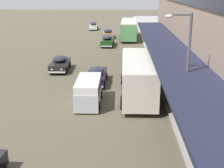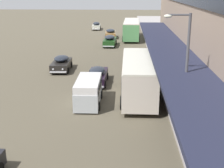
% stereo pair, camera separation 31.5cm
% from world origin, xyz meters
% --- Properties ---
extents(transit_bus_kerbside_front, '(3.02, 11.11, 3.08)m').
position_xyz_m(transit_bus_kerbside_front, '(3.78, 46.59, 1.77)').
color(transit_bus_kerbside_front, '#529458').
rests_on(transit_bus_kerbside_front, ground).
extents(transit_bus_kerbside_rear, '(2.76, 9.47, 3.10)m').
position_xyz_m(transit_bus_kerbside_rear, '(4.02, 16.65, 1.79)').
color(transit_bus_kerbside_rear, beige).
rests_on(transit_bus_kerbside_rear, ground).
extents(sedan_far_back, '(1.94, 4.73, 1.54)m').
position_xyz_m(sedan_far_back, '(-3.47, 58.68, 0.76)').
color(sedan_far_back, beige).
rests_on(sedan_far_back, ground).
extents(sedan_lead_mid, '(2.03, 4.46, 1.56)m').
position_xyz_m(sedan_lead_mid, '(-3.90, 24.63, 0.77)').
color(sedan_lead_mid, black).
rests_on(sedan_lead_mid, ground).
extents(sedan_second_near, '(1.97, 5.06, 1.67)m').
position_xyz_m(sedan_second_near, '(0.46, 39.42, 0.81)').
color(sedan_second_near, '#1A4018').
rests_on(sedan_second_near, ground).
extents(sedan_trailing_mid, '(2.05, 4.49, 1.58)m').
position_xyz_m(sedan_trailing_mid, '(0.13, 47.30, 0.78)').
color(sedan_trailing_mid, '#A0733F').
rests_on(sedan_trailing_mid, ground).
extents(sedan_trailing_near, '(1.82, 4.65, 1.58)m').
position_xyz_m(sedan_trailing_near, '(0.40, 19.99, 0.78)').
color(sedan_trailing_near, black).
rests_on(sedan_trailing_near, ground).
extents(vw_van, '(1.95, 4.57, 1.96)m').
position_xyz_m(vw_van, '(0.22, 14.75, 1.10)').
color(vw_van, '#B2B9BD').
rests_on(vw_van, ground).
extents(pedestrian_at_kerb, '(0.33, 0.60, 1.86)m').
position_xyz_m(pedestrian_at_kerb, '(7.08, 6.69, 1.18)').
color(pedestrian_at_kerb, '#361E21').
rests_on(pedestrian_at_kerb, sidewalk_kerb).
extents(street_lamp, '(1.50, 0.28, 7.06)m').
position_xyz_m(street_lamp, '(6.30, 9.73, 4.25)').
color(street_lamp, '#4C4C51').
rests_on(street_lamp, sidewalk_kerb).
extents(fire_hydrant, '(0.20, 0.40, 0.70)m').
position_xyz_m(fire_hydrant, '(6.66, 15.63, 0.49)').
color(fire_hydrant, red).
rests_on(fire_hydrant, sidewalk_kerb).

